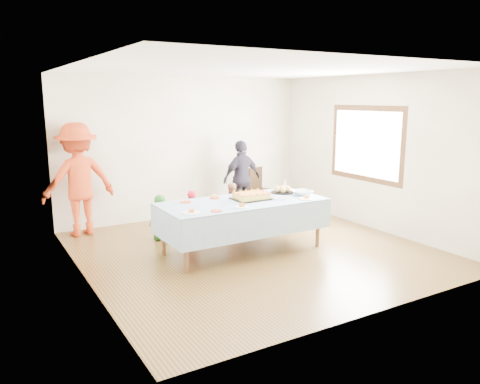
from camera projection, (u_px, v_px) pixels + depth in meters
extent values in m
plane|color=#482F14|center=(253.00, 250.00, 7.21)|extent=(5.00, 5.00, 0.00)
cube|color=#BEB19B|center=(186.00, 148.00, 9.06)|extent=(5.00, 0.04, 2.70)
cube|color=#BEB19B|center=(382.00, 192.00, 4.83)|extent=(5.00, 0.04, 2.70)
cube|color=#BEB19B|center=(81.00, 177.00, 5.71)|extent=(0.04, 5.00, 2.70)
cube|color=#BEB19B|center=(375.00, 153.00, 8.18)|extent=(0.04, 5.00, 2.70)
cube|color=white|center=(255.00, 69.00, 6.68)|extent=(5.00, 5.00, 0.04)
cube|color=#472B16|center=(366.00, 144.00, 8.31)|extent=(0.03, 1.75, 1.35)
cylinder|color=brown|center=(186.00, 247.00, 6.20)|extent=(0.06, 0.06, 0.73)
cylinder|color=brown|center=(318.00, 224.00, 7.31)|extent=(0.06, 0.06, 0.73)
cylinder|color=brown|center=(163.00, 231.00, 6.91)|extent=(0.06, 0.06, 0.73)
cylinder|color=brown|center=(286.00, 213.00, 8.02)|extent=(0.06, 0.06, 0.73)
cube|color=brown|center=(243.00, 203.00, 7.03)|extent=(2.40, 1.00, 0.04)
cube|color=silver|center=(243.00, 201.00, 7.03)|extent=(2.50, 1.10, 0.01)
cube|color=black|center=(251.00, 199.00, 7.14)|extent=(0.56, 0.43, 0.02)
cube|color=#F3D75C|center=(251.00, 196.00, 7.13)|extent=(0.48, 0.36, 0.07)
cube|color=#B15E29|center=(251.00, 193.00, 7.13)|extent=(0.48, 0.36, 0.01)
cylinder|color=black|center=(282.00, 192.00, 7.63)|extent=(0.38, 0.38, 0.02)
sphere|color=#D7B569|center=(287.00, 188.00, 7.66)|extent=(0.09, 0.09, 0.09)
sphere|color=#D7B569|center=(282.00, 188.00, 7.71)|extent=(0.09, 0.09, 0.09)
sphere|color=#D7B569|center=(277.00, 188.00, 7.66)|extent=(0.09, 0.09, 0.09)
sphere|color=#D7B569|center=(278.00, 189.00, 7.57)|extent=(0.09, 0.09, 0.09)
sphere|color=#D7B569|center=(283.00, 190.00, 7.52)|extent=(0.09, 0.09, 0.09)
sphere|color=#D7B569|center=(288.00, 189.00, 7.57)|extent=(0.09, 0.09, 0.09)
sphere|color=#D7B569|center=(283.00, 189.00, 7.61)|extent=(0.09, 0.09, 0.09)
imported|color=silver|center=(302.00, 193.00, 7.44)|extent=(0.31, 0.31, 0.08)
cone|color=silver|center=(284.00, 184.00, 7.94)|extent=(0.10, 0.10, 0.17)
cylinder|color=#B8250D|center=(186.00, 202.00, 6.93)|extent=(0.17, 0.17, 0.01)
cylinder|color=#B8250D|center=(215.00, 198.00, 7.21)|extent=(0.17, 0.17, 0.01)
cylinder|color=#B8250D|center=(237.00, 196.00, 7.37)|extent=(0.18, 0.18, 0.01)
cylinder|color=#B8250D|center=(263.00, 192.00, 7.66)|extent=(0.16, 0.16, 0.01)
cylinder|color=#B8250D|center=(216.00, 211.00, 6.39)|extent=(0.16, 0.16, 0.01)
cylinder|color=white|center=(191.00, 213.00, 6.28)|extent=(0.24, 0.24, 0.01)
cylinder|color=white|center=(242.00, 207.00, 6.61)|extent=(0.20, 0.20, 0.01)
cylinder|color=white|center=(307.00, 199.00, 7.16)|extent=(0.24, 0.24, 0.01)
cylinder|color=black|center=(261.00, 203.00, 9.58)|extent=(0.03, 0.03, 0.39)
cylinder|color=black|center=(272.00, 200.00, 9.81)|extent=(0.03, 0.03, 0.39)
cylinder|color=black|center=(250.00, 200.00, 9.81)|extent=(0.03, 0.03, 0.39)
cylinder|color=black|center=(261.00, 198.00, 10.03)|extent=(0.03, 0.03, 0.39)
cube|color=black|center=(261.00, 190.00, 9.77)|extent=(0.46, 0.46, 0.04)
cube|color=black|center=(255.00, 178.00, 9.84)|extent=(0.37, 0.12, 0.45)
imported|color=red|center=(191.00, 216.00, 7.58)|extent=(0.35, 0.27, 0.85)
imported|color=#256722|center=(161.00, 217.00, 7.66)|extent=(0.37, 0.25, 0.76)
imported|color=tan|center=(231.00, 205.00, 8.41)|extent=(0.44, 0.37, 0.81)
imported|color=#BF3A17|center=(78.00, 180.00, 7.84)|extent=(1.31, 0.86, 1.91)
imported|color=#292634|center=(242.00, 178.00, 9.18)|extent=(0.92, 0.49, 1.50)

